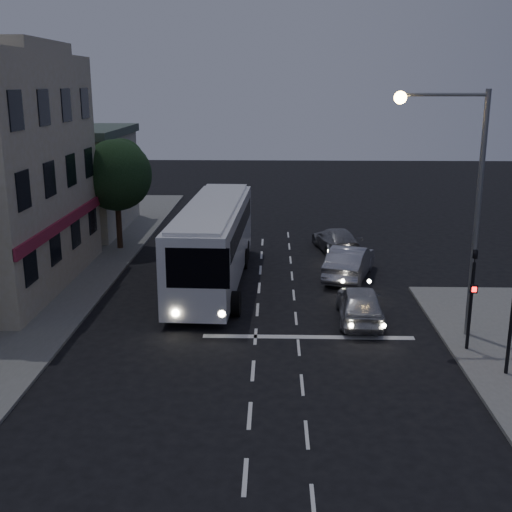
{
  "coord_description": "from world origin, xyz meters",
  "views": [
    {
      "loc": [
        0.64,
        -20.69,
        9.28
      ],
      "look_at": [
        -0.08,
        5.61,
        2.2
      ],
      "focal_mm": 45.0,
      "sensor_mm": 36.0,
      "label": 1
    }
  ],
  "objects_px": {
    "tour_bus": "(213,241)",
    "traffic_signal_main": "(472,287)",
    "streetlight": "(461,187)",
    "street_tree": "(116,172)",
    "car_suv": "(360,303)",
    "car_sedan_a": "(350,262)",
    "car_sedan_b": "(336,240)"
  },
  "relations": [
    {
      "from": "tour_bus",
      "to": "traffic_signal_main",
      "type": "height_order",
      "value": "traffic_signal_main"
    },
    {
      "from": "streetlight",
      "to": "traffic_signal_main",
      "type": "bearing_deg",
      "value": -79.8
    },
    {
      "from": "traffic_signal_main",
      "to": "street_tree",
      "type": "xyz_separation_m",
      "value": [
        -15.81,
        14.25,
        2.08
      ]
    },
    {
      "from": "car_suv",
      "to": "traffic_signal_main",
      "type": "relative_size",
      "value": 1.06
    },
    {
      "from": "tour_bus",
      "to": "car_sedan_a",
      "type": "distance_m",
      "value": 6.81
    },
    {
      "from": "car_suv",
      "to": "street_tree",
      "type": "relative_size",
      "value": 0.7
    },
    {
      "from": "car_sedan_b",
      "to": "street_tree",
      "type": "bearing_deg",
      "value": -11.32
    },
    {
      "from": "car_sedan_a",
      "to": "streetlight",
      "type": "xyz_separation_m",
      "value": [
        2.94,
        -7.54,
        4.92
      ]
    },
    {
      "from": "car_suv",
      "to": "street_tree",
      "type": "xyz_separation_m",
      "value": [
        -12.36,
        11.22,
        3.76
      ]
    },
    {
      "from": "car_suv",
      "to": "car_sedan_a",
      "type": "height_order",
      "value": "car_sedan_a"
    },
    {
      "from": "car_suv",
      "to": "street_tree",
      "type": "height_order",
      "value": "street_tree"
    },
    {
      "from": "traffic_signal_main",
      "to": "streetlight",
      "type": "height_order",
      "value": "streetlight"
    },
    {
      "from": "street_tree",
      "to": "car_suv",
      "type": "bearing_deg",
      "value": -42.24
    },
    {
      "from": "car_suv",
      "to": "streetlight",
      "type": "relative_size",
      "value": 0.48
    },
    {
      "from": "car_sedan_b",
      "to": "streetlight",
      "type": "relative_size",
      "value": 0.52
    },
    {
      "from": "street_tree",
      "to": "car_sedan_a",
      "type": "bearing_deg",
      "value": -22.71
    },
    {
      "from": "car_sedan_a",
      "to": "car_sedan_b",
      "type": "distance_m",
      "value": 5.18
    },
    {
      "from": "car_sedan_a",
      "to": "traffic_signal_main",
      "type": "height_order",
      "value": "traffic_signal_main"
    },
    {
      "from": "tour_bus",
      "to": "car_sedan_a",
      "type": "bearing_deg",
      "value": 11.5
    },
    {
      "from": "tour_bus",
      "to": "traffic_signal_main",
      "type": "distance_m",
      "value": 12.58
    },
    {
      "from": "tour_bus",
      "to": "street_tree",
      "type": "relative_size",
      "value": 2.05
    },
    {
      "from": "car_sedan_a",
      "to": "street_tree",
      "type": "bearing_deg",
      "value": -5.46
    },
    {
      "from": "street_tree",
      "to": "traffic_signal_main",
      "type": "bearing_deg",
      "value": -42.03
    },
    {
      "from": "car_suv",
      "to": "car_sedan_b",
      "type": "xyz_separation_m",
      "value": [
        0.08,
        11.12,
        -0.06
      ]
    },
    {
      "from": "car_sedan_b",
      "to": "street_tree",
      "type": "height_order",
      "value": "street_tree"
    },
    {
      "from": "streetlight",
      "to": "street_tree",
      "type": "relative_size",
      "value": 1.45
    },
    {
      "from": "tour_bus",
      "to": "car_suv",
      "type": "distance_m",
      "value": 8.11
    },
    {
      "from": "tour_bus",
      "to": "car_suv",
      "type": "height_order",
      "value": "tour_bus"
    },
    {
      "from": "car_sedan_b",
      "to": "traffic_signal_main",
      "type": "relative_size",
      "value": 1.14
    },
    {
      "from": "streetlight",
      "to": "street_tree",
      "type": "height_order",
      "value": "streetlight"
    },
    {
      "from": "street_tree",
      "to": "car_sedan_b",
      "type": "bearing_deg",
      "value": -0.46
    },
    {
      "from": "car_sedan_a",
      "to": "traffic_signal_main",
      "type": "xyz_separation_m",
      "value": [
        3.19,
        -8.97,
        1.61
      ]
    }
  ]
}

